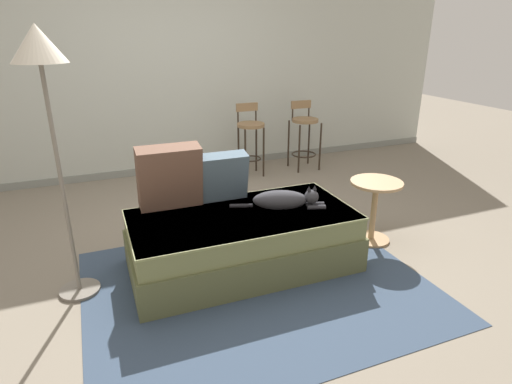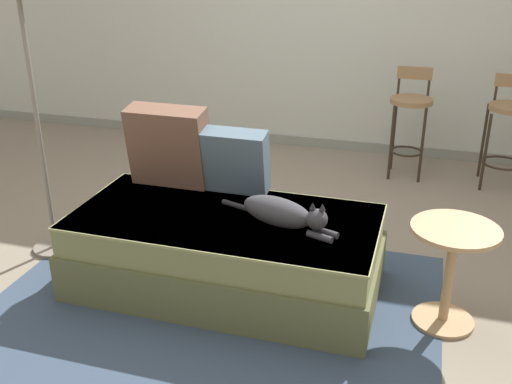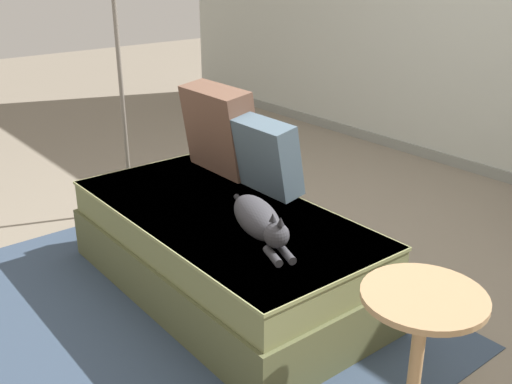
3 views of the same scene
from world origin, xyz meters
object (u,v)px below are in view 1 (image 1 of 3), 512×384
object	(u,v)px
side_table	(375,203)
throw_pillow_middle	(223,176)
cat	(284,200)
bar_stool_near_window	(250,133)
bar_stool_by_doorway	(304,130)
throw_pillow_corner	(170,177)
floor_lamp	(42,73)
couch	(243,240)

from	to	relation	value
side_table	throw_pillow_middle	bearing A→B (deg)	164.65
throw_pillow_middle	cat	size ratio (longest dim) A/B	0.56
bar_stool_near_window	bar_stool_by_doorway	size ratio (longest dim) A/B	1.02
throw_pillow_middle	cat	distance (m)	0.53
throw_pillow_middle	bar_stool_by_doorway	distance (m)	2.43
bar_stool_near_window	side_table	size ratio (longest dim) A/B	1.61
throw_pillow_corner	bar_stool_near_window	xyz separation A→B (m)	(1.35, 1.75, -0.16)
throw_pillow_middle	floor_lamp	xyz separation A→B (m)	(-1.17, -0.22, 0.87)
bar_stool_by_doorway	side_table	xyz separation A→B (m)	(-0.43, -2.10, -0.15)
throw_pillow_corner	bar_stool_by_doorway	size ratio (longest dim) A/B	0.57
couch	floor_lamp	distance (m)	1.77
cat	throw_pillow_middle	bearing A→B (deg)	135.80
couch	cat	size ratio (longest dim) A/B	2.43
throw_pillow_middle	side_table	bearing A→B (deg)	-15.35
bar_stool_near_window	cat	bearing A→B (deg)	-104.53
cat	side_table	bearing A→B (deg)	1.22
cat	bar_stool_by_doorway	size ratio (longest dim) A/B	0.81
throw_pillow_corner	couch	bearing A→B (deg)	-35.60
throw_pillow_middle	cat	world-z (taller)	throw_pillow_middle
throw_pillow_middle	couch	bearing A→B (deg)	-83.13
couch	bar_stool_near_window	distance (m)	2.29
side_table	floor_lamp	size ratio (longest dim) A/B	0.31
bar_stool_near_window	throw_pillow_corner	bearing A→B (deg)	-127.55
bar_stool_by_doorway	throw_pillow_corner	bearing A→B (deg)	-140.20
throw_pillow_corner	bar_stool_near_window	size ratio (longest dim) A/B	0.56
couch	side_table	bearing A→B (deg)	-0.50
couch	throw_pillow_middle	xyz separation A→B (m)	(-0.04, 0.33, 0.42)
throw_pillow_corner	floor_lamp	distance (m)	1.12
cat	bar_stool_by_doorway	xyz separation A→B (m)	(1.31, 2.12, -0.01)
throw_pillow_corner	cat	distance (m)	0.90
cat	floor_lamp	bearing A→B (deg)	174.80
throw_pillow_corner	bar_stool_by_doorway	xyz separation A→B (m)	(2.10, 1.75, -0.19)
cat	side_table	size ratio (longest dim) A/B	1.28
couch	throw_pillow_corner	xyz separation A→B (m)	(-0.47, 0.34, 0.47)
cat	side_table	distance (m)	0.89
throw_pillow_middle	cat	bearing A→B (deg)	-44.20
bar_stool_near_window	bar_stool_by_doorway	xyz separation A→B (m)	(0.76, -0.00, -0.03)
throw_pillow_corner	side_table	bearing A→B (deg)	-11.67
couch	bar_stool_by_doorway	xyz separation A→B (m)	(1.64, 2.09, 0.28)
throw_pillow_corner	cat	xyz separation A→B (m)	(0.80, -0.36, -0.18)
cat	couch	bearing A→B (deg)	174.96
throw_pillow_corner	side_table	xyz separation A→B (m)	(1.68, -0.35, -0.34)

